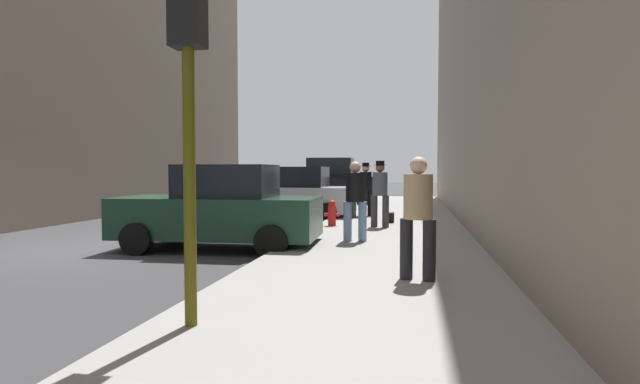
{
  "coord_description": "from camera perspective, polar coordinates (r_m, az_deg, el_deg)",
  "views": [
    {
      "loc": [
        6.63,
        -9.41,
        1.67
      ],
      "look_at": [
        3.8,
        5.78,
        1.0
      ],
      "focal_mm": 28.0,
      "sensor_mm": 36.0,
      "label": 1
    }
  ],
  "objects": [
    {
      "name": "pedestrian_with_beanie",
      "position": [
        13.44,
        6.87,
        0.19
      ],
      "size": [
        0.53,
        0.49,
        1.78
      ],
      "color": "#333338",
      "rests_on": "sidewalk"
    },
    {
      "name": "fire_hydrant",
      "position": [
        13.71,
        1.38,
        -2.42
      ],
      "size": [
        0.42,
        0.22,
        0.7
      ],
      "color": "red",
      "rests_on": "sidewalk"
    },
    {
      "name": "parked_dark_green_sedan",
      "position": [
        10.73,
        -11.28,
        -1.96
      ],
      "size": [
        4.27,
        2.19,
        1.79
      ],
      "color": "#193828",
      "rests_on": "ground_plane"
    },
    {
      "name": "duffel_bag",
      "position": [
        14.74,
        7.84,
        -2.91
      ],
      "size": [
        0.32,
        0.44,
        0.28
      ],
      "color": "black",
      "rests_on": "sidewalk"
    },
    {
      "name": "parked_silver_sedan",
      "position": [
        16.95,
        -3.04,
        -0.29
      ],
      "size": [
        4.22,
        2.09,
        1.79
      ],
      "color": "#B7BABF",
      "rests_on": "ground_plane"
    },
    {
      "name": "pedestrian_in_jeans",
      "position": [
        10.69,
        4.03,
        -0.55
      ],
      "size": [
        0.51,
        0.42,
        1.71
      ],
      "color": "#728CB2",
      "rests_on": "sidewalk"
    },
    {
      "name": "traffic_light",
      "position": [
        5.12,
        -14.8,
        14.64
      ],
      "size": [
        0.32,
        0.32,
        3.6
      ],
      "color": "#514C0F",
      "rests_on": "sidewalk"
    },
    {
      "name": "sidewalk",
      "position": [
        9.57,
        6.69,
        -7.13
      ],
      "size": [
        4.0,
        40.0,
        0.15
      ],
      "primitive_type": "cube",
      "color": "gray",
      "rests_on": "ground_plane"
    },
    {
      "name": "pedestrian_in_tan_coat",
      "position": [
        7.02,
        11.14,
        -2.19
      ],
      "size": [
        0.53,
        0.48,
        1.71
      ],
      "color": "black",
      "rests_on": "sidewalk"
    },
    {
      "name": "pedestrian_with_fedora",
      "position": [
        16.66,
        5.24,
        0.65
      ],
      "size": [
        0.53,
        0.47,
        1.78
      ],
      "color": "black",
      "rests_on": "sidewalk"
    },
    {
      "name": "ground_plane",
      "position": [
        11.64,
        -24.46,
        -5.99
      ],
      "size": [
        120.0,
        120.0,
        0.0
      ],
      "primitive_type": "plane",
      "color": "#38383A"
    },
    {
      "name": "rolling_suitcase",
      "position": [
        16.07,
        3.4,
        -1.72
      ],
      "size": [
        0.37,
        0.56,
        1.04
      ],
      "color": "black",
      "rests_on": "sidewalk"
    },
    {
      "name": "parked_black_suv",
      "position": [
        23.62,
        0.86,
        0.95
      ],
      "size": [
        4.64,
        2.14,
        2.25
      ],
      "color": "black",
      "rests_on": "ground_plane"
    }
  ]
}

